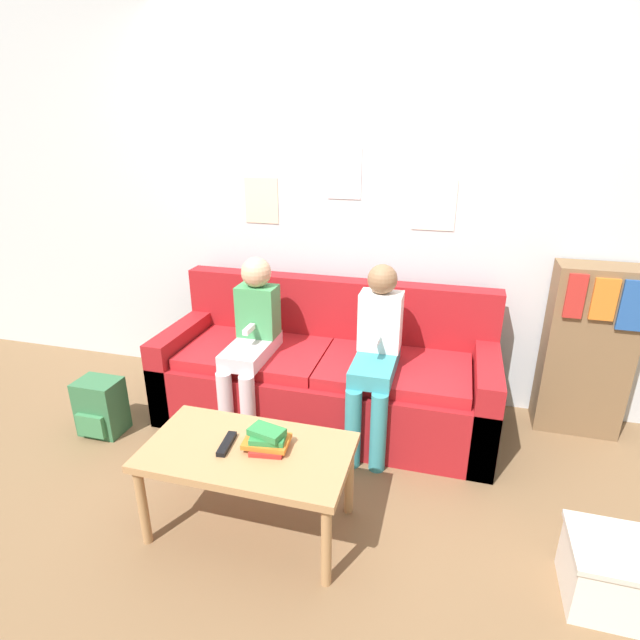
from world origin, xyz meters
name	(u,v)px	position (x,y,z in m)	size (l,w,h in m)	color
ground_plane	(303,462)	(0.00, 0.00, 0.00)	(10.00, 10.00, 0.00)	brown
wall_back	(345,205)	(0.00, 0.98, 1.30)	(8.00, 0.06, 2.60)	silver
couch	(326,377)	(0.00, 0.50, 0.29)	(2.06, 0.77, 0.85)	maroon
coffee_table	(248,458)	(-0.09, -0.53, 0.39)	(0.92, 0.51, 0.44)	#AD7F51
person_left	(251,336)	(-0.41, 0.32, 0.60)	(0.24, 0.54, 1.05)	silver
person_right	(376,350)	(0.34, 0.31, 0.60)	(0.24, 0.54, 1.06)	teal
tv_remote	(227,444)	(-0.19, -0.53, 0.45)	(0.06, 0.17, 0.02)	black
book_stack	(267,440)	(0.00, -0.50, 0.48)	(0.21, 0.18, 0.10)	red
bookshelf	(587,350)	(1.53, 0.80, 0.53)	(0.48, 0.26, 1.05)	brown
storage_box	(614,574)	(1.44, -0.52, 0.14)	(0.37, 0.32, 0.28)	silver
backpack	(101,407)	(-1.28, -0.04, 0.17)	(0.26, 0.22, 0.35)	#336B42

